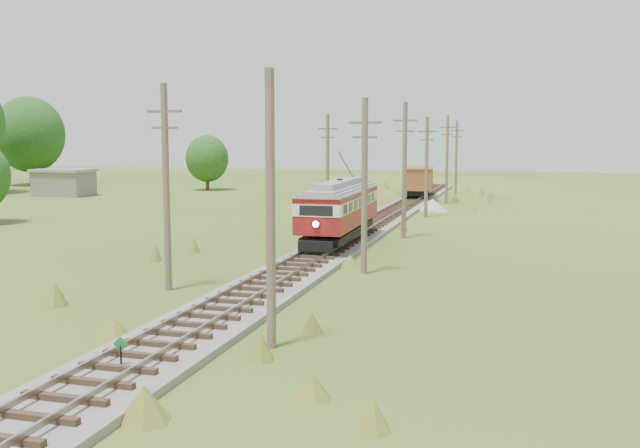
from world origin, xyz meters
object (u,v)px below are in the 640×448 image
(switch_marker, at_px, (121,352))
(gondola, at_px, (419,180))
(gravel_pile, at_px, (434,205))
(streetcar, at_px, (340,206))

(switch_marker, bearing_deg, gondola, 89.81)
(gondola, height_order, gravel_pile, gondola)
(gondola, xyz_separation_m, gravel_pile, (2.97, -11.44, -1.67))
(gravel_pile, bearing_deg, gondola, 104.56)
(switch_marker, height_order, gravel_pile, switch_marker)
(streetcar, height_order, gondola, streetcar)
(switch_marker, height_order, gondola, gondola)
(switch_marker, height_order, streetcar, streetcar)
(switch_marker, xyz_separation_m, gravel_pile, (3.17, 48.39, -0.13))
(streetcar, relative_size, gravel_pile, 3.76)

